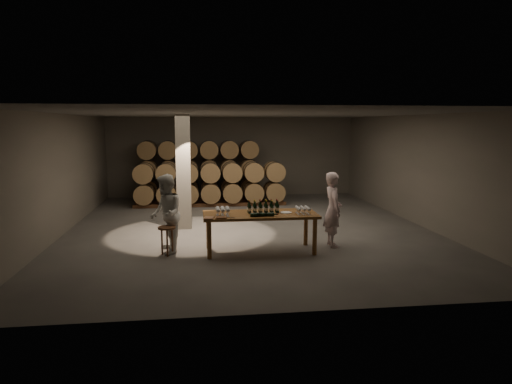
{
  "coord_description": "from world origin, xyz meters",
  "views": [
    {
      "loc": [
        -1.39,
        -12.66,
        2.91
      ],
      "look_at": [
        0.16,
        -0.51,
        1.1
      ],
      "focal_mm": 32.0,
      "sensor_mm": 36.0,
      "label": 1
    }
  ],
  "objects": [
    {
      "name": "barrel_stack_back",
      "position": [
        -1.35,
        5.2,
        1.2
      ],
      "size": [
        4.7,
        0.95,
        2.31
      ],
      "color": "brown",
      "rests_on": "ground"
    },
    {
      "name": "glass_cluster_left",
      "position": [
        -0.87,
        -2.63,
        1.04
      ],
      "size": [
        0.31,
        0.42,
        0.19
      ],
      "color": "silver",
      "rests_on": "tasting_table"
    },
    {
      "name": "glass_cluster_right",
      "position": [
        0.96,
        -2.65,
        1.02
      ],
      "size": [
        0.3,
        0.41,
        0.16
      ],
      "color": "silver",
      "rests_on": "tasting_table"
    },
    {
      "name": "plate",
      "position": [
        0.6,
        -2.51,
        0.91
      ],
      "size": [
        0.26,
        0.26,
        0.01
      ],
      "primitive_type": "cylinder",
      "color": "white",
      "rests_on": "tasting_table"
    },
    {
      "name": "notebook_near",
      "position": [
        -0.92,
        -2.91,
        0.92
      ],
      "size": [
        0.25,
        0.2,
        0.03
      ],
      "primitive_type": "cube",
      "rotation": [
        0.0,
        0.0,
        -0.04
      ],
      "color": "brown",
      "rests_on": "tasting_table"
    },
    {
      "name": "pen",
      "position": [
        -0.68,
        -2.95,
        0.91
      ],
      "size": [
        0.12,
        0.05,
        0.01
      ],
      "primitive_type": "cylinder",
      "rotation": [
        0.0,
        1.57,
        -0.3
      ],
      "color": "black",
      "rests_on": "tasting_table"
    },
    {
      "name": "tasting_table",
      "position": [
        0.0,
        -2.5,
        0.8
      ],
      "size": [
        2.6,
        1.1,
        0.9
      ],
      "color": "brown",
      "rests_on": "ground"
    },
    {
      "name": "notebook_corner",
      "position": [
        -1.18,
        -2.92,
        0.91
      ],
      "size": [
        0.24,
        0.29,
        0.02
      ],
      "primitive_type": "cube",
      "rotation": [
        0.0,
        0.0,
        -0.17
      ],
      "color": "brown",
      "rests_on": "tasting_table"
    },
    {
      "name": "bottle_cluster",
      "position": [
        0.08,
        -2.42,
        1.01
      ],
      "size": [
        0.72,
        0.22,
        0.3
      ],
      "color": "black",
      "rests_on": "tasting_table"
    },
    {
      "name": "barrel_stack_front",
      "position": [
        -0.96,
        3.8,
        0.83
      ],
      "size": [
        5.48,
        0.95,
        1.57
      ],
      "color": "brown",
      "rests_on": "ground"
    },
    {
      "name": "stool",
      "position": [
        -2.11,
        -2.53,
        0.54
      ],
      "size": [
        0.39,
        0.39,
        0.65
      ],
      "rotation": [
        0.0,
        0.0,
        0.08
      ],
      "color": "brown",
      "rests_on": "ground"
    },
    {
      "name": "lying_bottles",
      "position": [
        0.01,
        -2.86,
        0.94
      ],
      "size": [
        0.63,
        0.08,
        0.08
      ],
      "color": "black",
      "rests_on": "tasting_table"
    },
    {
      "name": "room",
      "position": [
        -1.8,
        0.2,
        1.6
      ],
      "size": [
        12.0,
        12.0,
        12.0
      ],
      "color": "#4E4B49",
      "rests_on": "ground"
    },
    {
      "name": "person_man",
      "position": [
        1.8,
        -2.23,
        0.9
      ],
      "size": [
        0.45,
        0.67,
        1.8
      ],
      "primitive_type": "imported",
      "rotation": [
        0.0,
        0.0,
        1.59
      ],
      "color": "silver",
      "rests_on": "ground"
    },
    {
      "name": "person_woman",
      "position": [
        -2.14,
        -2.33,
        0.91
      ],
      "size": [
        0.84,
        0.99,
        1.81
      ],
      "primitive_type": "imported",
      "rotation": [
        0.0,
        0.0,
        -1.39
      ],
      "color": "silver",
      "rests_on": "ground"
    }
  ]
}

